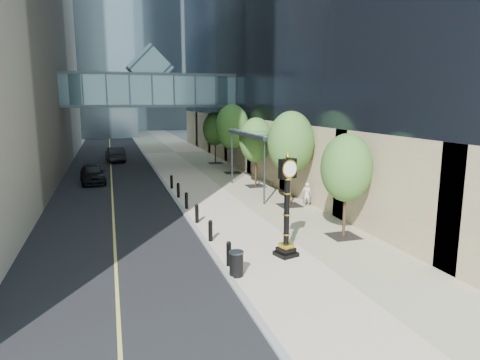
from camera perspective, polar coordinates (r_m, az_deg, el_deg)
name	(u,v)px	position (r m, az deg, el deg)	size (l,w,h in m)	color
ground	(302,269)	(17.34, 8.23, -11.63)	(320.00, 320.00, 0.00)	gray
road	(110,155)	(54.88, -16.91, 3.22)	(8.00, 180.00, 0.02)	black
sidewalk	(175,152)	(55.45, -8.61, 3.65)	(8.00, 180.00, 0.06)	beige
curb	(144,154)	(55.02, -12.74, 3.46)	(0.25, 180.00, 0.07)	gray
distant_tower_c	(106,9)	(136.99, -17.44, 20.95)	(22.00, 22.00, 65.00)	#A8C3D3
skywalk	(150,88)	(42.70, -11.89, 11.88)	(17.00, 4.20, 5.80)	slate
entrance_canopy	(264,134)	(30.44, 3.17, 6.11)	(3.00, 8.00, 4.38)	#383F44
bollard_row	(191,208)	(24.62, -6.49, -3.67)	(0.20, 16.20, 0.90)	black
street_trees	(253,136)	(33.03, 1.75, 5.87)	(3.01, 28.50, 6.18)	black
street_clock	(287,213)	(17.87, 6.24, -4.37)	(1.01, 1.01, 4.32)	black
trash_bin	(236,264)	(16.20, -0.49, -11.19)	(0.52, 0.52, 0.90)	black
pedestrian	(307,194)	(26.71, 8.88, -1.92)	(0.56, 0.36, 1.52)	#B7B0A8
car_near	(92,173)	(36.24, -19.07, 0.84)	(1.83, 4.55, 1.55)	black
car_far	(115,154)	(48.72, -16.29, 3.34)	(1.66, 4.76, 1.57)	black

